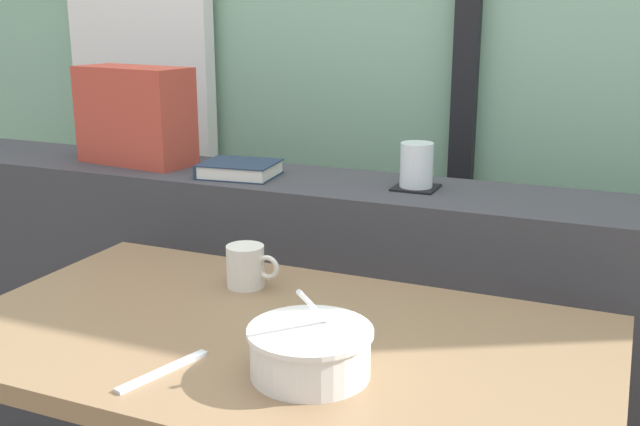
% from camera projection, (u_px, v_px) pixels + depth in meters
% --- Properties ---
extents(curtain_left_panel, '(0.56, 0.06, 2.50)m').
position_uv_depth(curtain_left_panel, '(138.00, 13.00, 2.57)').
color(curtain_left_panel, white).
rests_on(curtain_left_panel, ground).
extents(dark_console_ledge, '(2.80, 0.31, 0.86)m').
position_uv_depth(dark_console_ledge, '(356.00, 347.00, 1.91)').
color(dark_console_ledge, '#38383D').
rests_on(dark_console_ledge, ground).
extents(breakfast_table, '(1.14, 0.65, 0.72)m').
position_uv_depth(breakfast_table, '(275.00, 394.00, 1.32)').
color(breakfast_table, brown).
rests_on(breakfast_table, ground).
extents(coaster_square, '(0.10, 0.10, 0.00)m').
position_uv_depth(coaster_square, '(416.00, 188.00, 1.75)').
color(coaster_square, black).
rests_on(coaster_square, dark_console_ledge).
extents(juice_glass, '(0.08, 0.08, 0.10)m').
position_uv_depth(juice_glass, '(417.00, 166.00, 1.74)').
color(juice_glass, white).
rests_on(juice_glass, coaster_square).
extents(closed_book, '(0.20, 0.17, 0.04)m').
position_uv_depth(closed_book, '(239.00, 169.00, 1.88)').
color(closed_book, '#1E2D47').
rests_on(closed_book, dark_console_ledge).
extents(throw_pillow, '(0.34, 0.18, 0.26)m').
position_uv_depth(throw_pillow, '(135.00, 116.00, 2.01)').
color(throw_pillow, '#B74233').
rests_on(throw_pillow, dark_console_ledge).
extents(soup_bowl, '(0.19, 0.19, 0.15)m').
position_uv_depth(soup_bowl, '(310.00, 352.00, 1.13)').
color(soup_bowl, silver).
rests_on(soup_bowl, breakfast_table).
extents(fork_utensil, '(0.06, 0.17, 0.01)m').
position_uv_depth(fork_utensil, '(163.00, 371.00, 1.15)').
color(fork_utensil, silver).
rests_on(fork_utensil, breakfast_table).
extents(ceramic_mug, '(0.11, 0.08, 0.08)m').
position_uv_depth(ceramic_mug, '(247.00, 266.00, 1.49)').
color(ceramic_mug, silver).
rests_on(ceramic_mug, breakfast_table).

